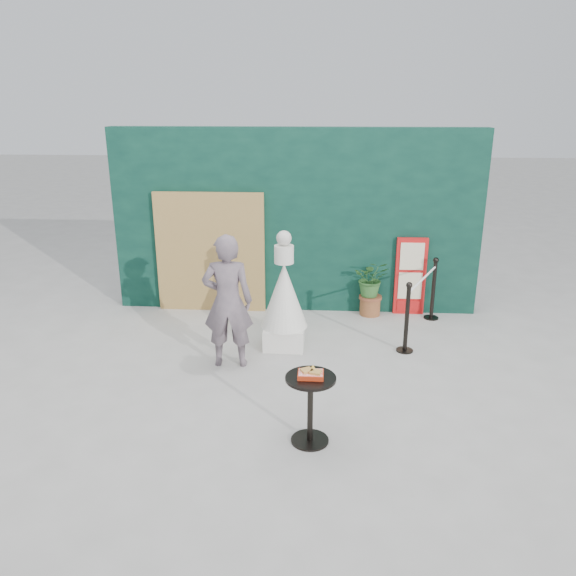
{
  "coord_description": "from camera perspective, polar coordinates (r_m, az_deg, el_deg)",
  "views": [
    {
      "loc": [
        0.46,
        -5.93,
        3.41
      ],
      "look_at": [
        0.0,
        1.2,
        1.0
      ],
      "focal_mm": 35.0,
      "sensor_mm": 36.0,
      "label": 1
    }
  ],
  "objects": [
    {
      "name": "bamboo_fence",
      "position": [
        9.38,
        -7.9,
        3.57
      ],
      "size": [
        1.8,
        0.08,
        2.0
      ],
      "primitive_type": "cube",
      "color": "tan",
      "rests_on": "ground"
    },
    {
      "name": "menu_board",
      "position": [
        9.41,
        12.32,
        1.15
      ],
      "size": [
        0.5,
        0.07,
        1.3
      ],
      "color": "red",
      "rests_on": "ground"
    },
    {
      "name": "food_basket",
      "position": [
        5.72,
        2.34,
        -8.68
      ],
      "size": [
        0.26,
        0.19,
        0.11
      ],
      "color": "red",
      "rests_on": "cafe_table"
    },
    {
      "name": "ground",
      "position": [
        6.86,
        -0.65,
        -11.19
      ],
      "size": [
        60.0,
        60.0,
        0.0
      ],
      "primitive_type": "plane",
      "color": "#ADAAA5",
      "rests_on": "ground"
    },
    {
      "name": "back_wall",
      "position": [
        9.29,
        0.77,
        6.77
      ],
      "size": [
        6.0,
        0.3,
        3.0
      ],
      "primitive_type": "cube",
      "color": "black",
      "rests_on": "ground"
    },
    {
      "name": "woman",
      "position": [
        7.37,
        -6.15,
        -1.36
      ],
      "size": [
        0.68,
        0.47,
        1.81
      ],
      "primitive_type": "imported",
      "rotation": [
        0.0,
        0.0,
        3.2
      ],
      "color": "slate",
      "rests_on": "ground"
    },
    {
      "name": "planter",
      "position": [
        9.29,
        8.44,
        0.48
      ],
      "size": [
        0.56,
        0.48,
        0.95
      ],
      "color": "#945830",
      "rests_on": "ground"
    },
    {
      "name": "cafe_table",
      "position": [
        5.85,
        2.28,
        -11.2
      ],
      "size": [
        0.52,
        0.52,
        0.75
      ],
      "color": "black",
      "rests_on": "ground"
    },
    {
      "name": "statue",
      "position": [
        7.96,
        -0.4,
        -1.28
      ],
      "size": [
        0.67,
        0.67,
        1.71
      ],
      "color": "white",
      "rests_on": "ground"
    },
    {
      "name": "stanchion_barrier",
      "position": [
        8.68,
        13.36,
        -1.51
      ],
      "size": [
        0.84,
        1.54,
        1.03
      ],
      "color": "black",
      "rests_on": "ground"
    }
  ]
}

